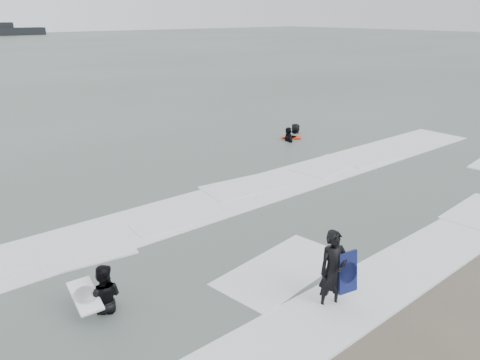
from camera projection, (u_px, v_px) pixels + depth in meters
ground at (364, 272)px, 11.90m from camera, size 320.00×320.00×0.00m
surfer_centre at (330, 306)px, 10.51m from camera, size 0.80×0.66×1.88m
surfer_wading at (106, 311)px, 10.34m from camera, size 1.03×0.97×1.68m
surfer_right_near at (288, 142)px, 23.89m from camera, size 0.91×1.21×1.91m
surfer_right_far at (295, 134)px, 25.44m from camera, size 0.99×0.96×1.72m
surf_foam at (266, 223)px, 14.58m from camera, size 30.03×9.06×0.09m
bodyboards at (258, 203)px, 14.90m from camera, size 15.02×11.82×1.25m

